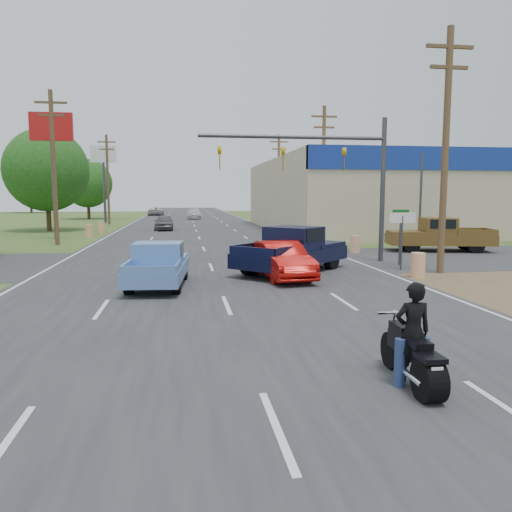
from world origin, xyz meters
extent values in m
plane|color=#3B5321|center=(0.00, 0.00, 0.00)|extent=(200.00, 200.00, 0.00)
cube|color=#2D2D30|center=(0.00, 40.00, 0.01)|extent=(15.00, 180.00, 0.02)
cube|color=#2D2D30|center=(0.00, 18.00, 0.01)|extent=(120.00, 10.00, 0.02)
cylinder|color=#4C3823|center=(9.50, 13.00, 5.00)|extent=(0.28, 0.28, 10.00)
cube|color=#4C3823|center=(9.50, 13.00, 9.20)|extent=(2.00, 0.14, 0.14)
cube|color=#4C3823|center=(9.50, 13.00, 8.40)|extent=(1.60, 0.14, 0.14)
cylinder|color=#4C3823|center=(9.50, 31.00, 5.00)|extent=(0.28, 0.28, 10.00)
cube|color=#4C3823|center=(9.50, 31.00, 9.20)|extent=(2.00, 0.14, 0.14)
cube|color=#4C3823|center=(9.50, 31.00, 8.40)|extent=(1.60, 0.14, 0.14)
cylinder|color=#4C3823|center=(9.50, 49.00, 5.00)|extent=(0.28, 0.28, 10.00)
cube|color=#4C3823|center=(9.50, 49.00, 9.20)|extent=(2.00, 0.14, 0.14)
cube|color=#4C3823|center=(9.50, 49.00, 8.40)|extent=(1.60, 0.14, 0.14)
cylinder|color=#4C3823|center=(-9.50, 28.00, 5.00)|extent=(0.28, 0.28, 10.00)
cube|color=#4C3823|center=(-9.50, 28.00, 9.20)|extent=(2.00, 0.14, 0.14)
cube|color=#4C3823|center=(-9.50, 28.00, 8.40)|extent=(1.60, 0.14, 0.14)
cylinder|color=#4C3823|center=(-9.50, 52.00, 5.00)|extent=(0.28, 0.28, 10.00)
cube|color=#4C3823|center=(-9.50, 52.00, 9.20)|extent=(2.00, 0.14, 0.14)
cube|color=#4C3823|center=(-9.50, 52.00, 8.40)|extent=(1.60, 0.14, 0.14)
cylinder|color=#422D19|center=(-13.50, 42.00, 1.62)|extent=(0.44, 0.44, 3.24)
sphere|color=#154915|center=(-13.50, 42.00, 5.58)|extent=(7.56, 7.56, 7.56)
cylinder|color=#422D19|center=(-14.20, 66.00, 1.44)|extent=(0.44, 0.44, 2.88)
sphere|color=#154915|center=(-14.20, 66.00, 4.96)|extent=(6.72, 6.72, 6.72)
cylinder|color=#422D19|center=(30.00, 95.00, 1.71)|extent=(0.44, 0.44, 3.42)
sphere|color=#154915|center=(30.00, 95.00, 5.89)|extent=(7.98, 7.98, 7.98)
cylinder|color=#422D19|center=(-30.00, 95.00, 1.89)|extent=(0.44, 0.44, 3.78)
sphere|color=#154915|center=(-30.00, 95.00, 6.51)|extent=(8.82, 8.82, 8.82)
cylinder|color=orange|center=(8.00, 12.00, 0.50)|extent=(0.56, 0.56, 1.00)
cylinder|color=orange|center=(8.40, 20.50, 0.50)|extent=(0.56, 0.56, 1.00)
cylinder|color=orange|center=(-8.50, 34.00, 0.50)|extent=(0.56, 0.56, 1.00)
cylinder|color=orange|center=(-8.20, 38.00, 0.50)|extent=(0.56, 0.56, 1.00)
cylinder|color=#3F3F44|center=(-10.50, 32.00, 4.50)|extent=(0.30, 0.30, 9.00)
cube|color=#B21414|center=(-10.50, 32.00, 8.20)|extent=(3.00, 0.35, 2.00)
cylinder|color=#3F3F44|center=(-10.50, 56.00, 4.50)|extent=(0.30, 0.30, 9.00)
cube|color=white|center=(-10.50, 56.00, 8.20)|extent=(3.00, 0.35, 2.00)
cylinder|color=#3F3F44|center=(8.20, 14.00, 1.20)|extent=(0.08, 0.08, 2.40)
cube|color=white|center=(8.20, 14.00, 2.30)|extent=(1.20, 0.05, 0.45)
cylinder|color=#3F3F44|center=(8.80, 15.50, 1.20)|extent=(0.08, 0.08, 2.40)
cube|color=#0C591E|center=(8.80, 15.50, 2.50)|extent=(0.80, 0.04, 0.22)
cylinder|color=#3F3F44|center=(8.50, 17.00, 3.50)|extent=(0.24, 0.24, 7.00)
cylinder|color=#3F3F44|center=(4.00, 17.00, 6.00)|extent=(9.00, 0.18, 0.18)
imported|color=gold|center=(6.50, 17.00, 5.55)|extent=(0.18, 0.40, 1.10)
imported|color=gold|center=(3.50, 17.00, 5.55)|extent=(0.18, 0.40, 1.10)
imported|color=gold|center=(0.50, 17.00, 5.55)|extent=(0.18, 0.40, 1.10)
imported|color=#A90C07|center=(2.55, 12.55, 0.73)|extent=(2.09, 4.57, 1.45)
cylinder|color=black|center=(2.56, 0.59, 0.35)|extent=(0.35, 0.71, 0.70)
cylinder|color=black|center=(2.59, 2.14, 0.35)|extent=(0.14, 0.71, 0.70)
cube|color=black|center=(2.57, 1.39, 0.66)|extent=(0.26, 1.28, 0.32)
cube|color=black|center=(2.58, 1.66, 0.87)|extent=(0.29, 0.59, 0.23)
cube|color=black|center=(2.57, 1.07, 0.83)|extent=(0.33, 0.59, 0.11)
cylinder|color=white|center=(2.58, 1.98, 1.12)|extent=(0.69, 0.06, 0.05)
cube|color=white|center=(2.56, 0.36, 0.59)|extent=(0.19, 0.02, 0.13)
imported|color=black|center=(2.57, 1.24, 0.86)|extent=(0.63, 0.42, 1.72)
cylinder|color=black|center=(-2.79, 12.98, 0.37)|extent=(0.34, 0.76, 0.74)
cylinder|color=black|center=(-1.25, 12.85, 0.37)|extent=(0.34, 0.76, 0.74)
cylinder|color=black|center=(-3.04, 10.12, 0.37)|extent=(0.34, 0.76, 0.74)
cylinder|color=black|center=(-1.50, 9.99, 0.37)|extent=(0.34, 0.76, 0.74)
cube|color=#5C85C7|center=(-2.15, 11.48, 0.57)|extent=(2.24, 4.93, 0.48)
cube|color=#5C85C7|center=(-2.02, 12.91, 0.87)|extent=(1.90, 1.96, 0.17)
cube|color=#5C85C7|center=(-2.14, 11.58, 1.20)|extent=(1.81, 1.58, 0.78)
cube|color=black|center=(-2.14, 11.58, 1.34)|extent=(1.82, 1.29, 0.41)
cube|color=#5C85C7|center=(-2.34, 9.15, 0.94)|extent=(1.69, 0.22, 0.28)
cylinder|color=black|center=(3.91, 16.00, 0.45)|extent=(0.88, 0.88, 0.90)
cylinder|color=black|center=(5.25, 14.66, 0.45)|extent=(0.88, 0.88, 0.90)
cylinder|color=black|center=(1.42, 13.51, 0.45)|extent=(0.88, 0.88, 0.90)
cylinder|color=black|center=(2.76, 12.17, 0.45)|extent=(0.88, 0.88, 0.90)
cube|color=black|center=(3.33, 14.09, 0.70)|extent=(5.75, 5.74, 0.59)
cube|color=black|center=(4.58, 15.33, 1.07)|extent=(3.09, 3.09, 0.20)
cube|color=black|center=(3.42, 14.17, 1.47)|extent=(2.71, 2.71, 0.96)
cube|color=black|center=(3.42, 14.17, 1.64)|extent=(2.50, 2.50, 0.51)
cube|color=black|center=(1.30, 12.05, 1.15)|extent=(1.53, 1.53, 0.34)
cylinder|color=black|center=(11.69, 20.21, 0.46)|extent=(0.97, 0.54, 0.91)
cylinder|color=black|center=(12.11, 22.09, 0.46)|extent=(0.97, 0.54, 0.91)
cylinder|color=black|center=(15.17, 19.43, 0.46)|extent=(0.97, 0.54, 0.91)
cylinder|color=black|center=(15.59, 21.30, 0.46)|extent=(0.97, 0.54, 0.91)
cube|color=brown|center=(13.64, 20.76, 0.71)|extent=(6.30, 3.54, 0.59)
cube|color=brown|center=(11.90, 21.15, 1.09)|extent=(2.68, 2.62, 0.21)
cube|color=brown|center=(13.53, 20.79, 1.49)|extent=(2.20, 2.44, 0.97)
cube|color=black|center=(13.53, 20.79, 1.66)|extent=(1.86, 2.41, 0.51)
cube|color=brown|center=(16.49, 20.12, 1.17)|extent=(0.55, 2.07, 0.34)
imported|color=#535458|center=(-3.00, 41.36, 0.72)|extent=(1.71, 4.23, 1.44)
imported|color=silver|center=(0.38, 64.23, 0.72)|extent=(2.19, 5.03, 1.44)
imported|color=#B9B9B9|center=(-5.58, 78.10, 0.70)|extent=(2.56, 5.17, 1.41)
camera|label=1|loc=(-1.26, -6.51, 3.25)|focal=35.00mm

